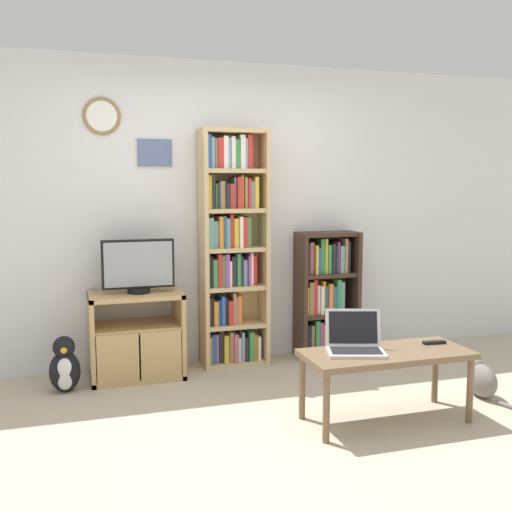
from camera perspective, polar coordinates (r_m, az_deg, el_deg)
The scene contains 11 objects.
ground_plane at distance 3.92m, azimuth 1.63°, elevation -16.64°, with size 18.00×18.00×0.00m, color #BCAD93.
wall_back at distance 5.24m, azimuth -4.45°, elevation 4.01°, with size 7.03×0.09×2.60m.
tv_stand at distance 4.97m, azimuth -11.30°, elevation -7.41°, with size 0.74×0.47×0.69m.
television at distance 4.86m, azimuth -11.15°, elevation -0.98°, with size 0.57×0.18×0.43m.
bookshelf_tall at distance 5.13m, azimuth -2.40°, elevation 0.60°, with size 0.57×0.28×2.02m.
bookshelf_short at distance 5.48m, azimuth 6.47°, elevation -3.60°, with size 0.56×0.28×1.13m.
coffee_table at distance 4.08m, azimuth 12.29°, elevation -9.56°, with size 1.11×0.48×0.47m.
laptop at distance 4.01m, azimuth 9.37°, elevation -8.05°, with size 0.44×0.39×0.26m.
remote_near_laptop at distance 4.33m, azimuth 16.62°, elevation -7.89°, with size 0.16×0.06×0.02m.
cat at distance 4.81m, azimuth 20.70°, elevation -10.96°, with size 0.19×0.48×0.28m.
penguin_figurine at distance 4.81m, azimuth -17.77°, elevation -10.01°, with size 0.23×0.21×0.43m.
Camera 1 is at (-1.18, -3.40, 1.57)m, focal length 42.00 mm.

